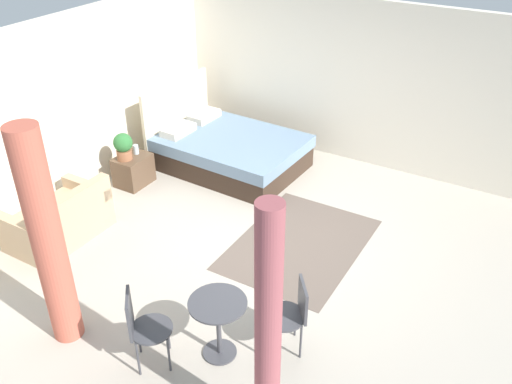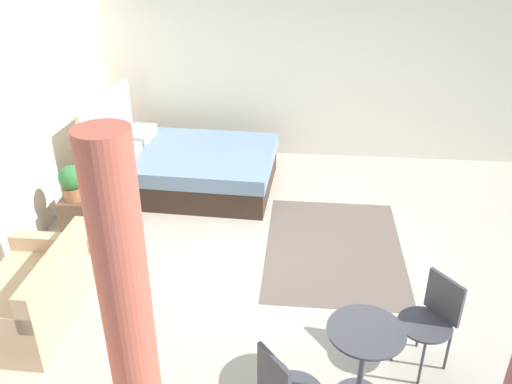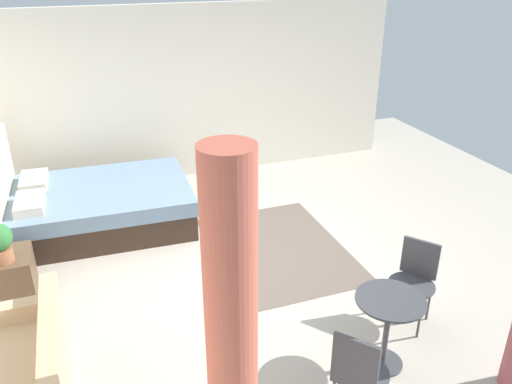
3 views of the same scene
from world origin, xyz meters
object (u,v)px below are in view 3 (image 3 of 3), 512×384
object	(u,v)px
nightstand	(12,275)
vase	(6,244)
couch	(18,376)
cafe_chair_near_couch	(358,372)
cafe_chair_near_window	(415,275)
bed	(96,205)
balcony_table	(388,320)

from	to	relation	value
nightstand	vase	world-z (taller)	vase
nightstand	couch	bearing A→B (deg)	-175.33
couch	cafe_chair_near_couch	size ratio (longest dim) A/B	1.44
couch	cafe_chair_near_window	world-z (taller)	cafe_chair_near_window
bed	vase	distance (m)	1.48
bed	balcony_table	distance (m)	4.04
vase	nightstand	bearing A→B (deg)	-175.41
vase	cafe_chair_near_couch	size ratio (longest dim) A/B	0.16
nightstand	cafe_chair_near_window	distance (m)	4.07
balcony_table	bed	bearing A→B (deg)	31.61
couch	cafe_chair_near_window	size ratio (longest dim) A/B	1.54
couch	vase	size ratio (longest dim) A/B	8.93
cafe_chair_near_couch	cafe_chair_near_window	bearing A→B (deg)	-51.69
balcony_table	cafe_chair_near_window	xyz separation A→B (m)	(0.44, -0.59, 0.02)
bed	cafe_chair_near_window	distance (m)	4.04
bed	vase	size ratio (longest dim) A/B	16.28
balcony_table	couch	bearing A→B (deg)	77.94
balcony_table	cafe_chair_near_couch	size ratio (longest dim) A/B	0.78
cafe_chair_near_couch	couch	bearing A→B (deg)	65.02
couch	cafe_chair_near_couch	bearing A→B (deg)	-114.98
vase	cafe_chair_near_couch	xyz separation A→B (m)	(-2.81, -2.50, -0.01)
balcony_table	cafe_chair_near_window	bearing A→B (deg)	-52.97
vase	balcony_table	world-z (taller)	balcony_table
cafe_chair_near_window	cafe_chair_near_couch	xyz separation A→B (m)	(-0.92, 1.16, 0.03)
balcony_table	nightstand	bearing A→B (deg)	54.07
cafe_chair_near_couch	nightstand	bearing A→B (deg)	42.76
cafe_chair_near_couch	vase	bearing A→B (deg)	41.63
bed	balcony_table	bearing A→B (deg)	-148.39
couch	balcony_table	world-z (taller)	couch
couch	balcony_table	xyz separation A→B (m)	(-0.63, -2.93, 0.21)
cafe_chair_near_window	vase	bearing A→B (deg)	62.65
couch	nightstand	xyz separation A→B (m)	(1.59, 0.13, -0.04)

